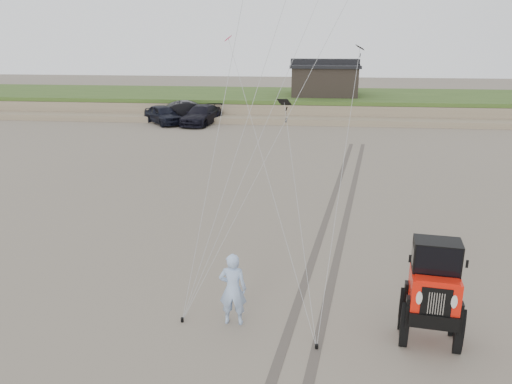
# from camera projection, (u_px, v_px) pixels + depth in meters

# --- Properties ---
(ground) EXTENTS (160.00, 160.00, 0.00)m
(ground) POSITION_uv_depth(u_px,v_px,m) (274.00, 320.00, 13.29)
(ground) COLOR #6B6054
(ground) RESTS_ON ground
(dune_ridge) EXTENTS (160.00, 14.25, 1.73)m
(dune_ridge) POSITION_uv_depth(u_px,v_px,m) (302.00, 104.00, 48.58)
(dune_ridge) COLOR #7A6B54
(dune_ridge) RESTS_ON ground
(cabin) EXTENTS (6.40, 5.40, 3.35)m
(cabin) POSITION_uv_depth(u_px,v_px,m) (324.00, 79.00, 47.17)
(cabin) COLOR black
(cabin) RESTS_ON dune_ridge
(truck_a) EXTENTS (4.47, 4.74, 1.59)m
(truck_a) POSITION_uv_depth(u_px,v_px,m) (163.00, 115.00, 42.12)
(truck_a) COLOR black
(truck_a) RESTS_ON ground
(truck_b) EXTENTS (5.57, 3.54, 1.73)m
(truck_b) POSITION_uv_depth(u_px,v_px,m) (190.00, 111.00, 43.41)
(truck_b) COLOR black
(truck_b) RESTS_ON ground
(truck_c) EXTENTS (3.15, 5.70, 1.57)m
(truck_c) POSITION_uv_depth(u_px,v_px,m) (201.00, 115.00, 41.96)
(truck_c) COLOR black
(truck_c) RESTS_ON ground
(jeep) EXTENTS (3.10, 5.88, 2.10)m
(jeep) POSITION_uv_depth(u_px,v_px,m) (432.00, 304.00, 12.02)
(jeep) COLOR red
(jeep) RESTS_ON ground
(man) EXTENTS (0.72, 0.48, 1.98)m
(man) POSITION_uv_depth(u_px,v_px,m) (233.00, 289.00, 12.85)
(man) COLOR #98BBEB
(man) RESTS_ON ground
(stake_main) EXTENTS (0.08, 0.08, 0.12)m
(stake_main) POSITION_uv_depth(u_px,v_px,m) (182.00, 320.00, 13.17)
(stake_main) COLOR black
(stake_main) RESTS_ON ground
(stake_aux) EXTENTS (0.08, 0.08, 0.12)m
(stake_aux) POSITION_uv_depth(u_px,v_px,m) (317.00, 347.00, 12.04)
(stake_aux) COLOR black
(stake_aux) RESTS_ON ground
(tire_tracks) EXTENTS (5.22, 29.74, 0.01)m
(tire_tracks) POSITION_uv_depth(u_px,v_px,m) (336.00, 218.00, 20.66)
(tire_tracks) COLOR #4C443D
(tire_tracks) RESTS_ON ground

